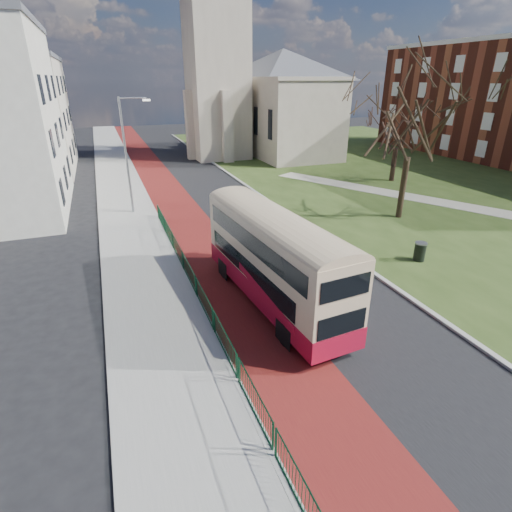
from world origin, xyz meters
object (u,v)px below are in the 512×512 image
litter_bin (420,251)px  winter_tree_far (400,121)px  bus (274,256)px  streetlamp (128,150)px  winter_tree_near (415,104)px

litter_bin → winter_tree_far: bearing=56.2°
bus → litter_bin: 9.54m
bus → litter_bin: size_ratio=9.41×
streetlamp → winter_tree_far: size_ratio=1.00×
bus → winter_tree_near: winter_tree_near is taller
bus → winter_tree_far: 26.66m
bus → litter_bin: (9.29, 1.28, -1.75)m
streetlamp → litter_bin: 20.37m
winter_tree_near → litter_bin: (-3.98, -6.60, -7.11)m
winter_tree_far → winter_tree_near: bearing=-125.6°
winter_tree_near → litter_bin: winter_tree_near is taller
winter_tree_far → streetlamp: bearing=-176.4°
winter_tree_near → winter_tree_far: winter_tree_near is taller
bus → winter_tree_near: 16.34m
streetlamp → winter_tree_near: size_ratio=0.73×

